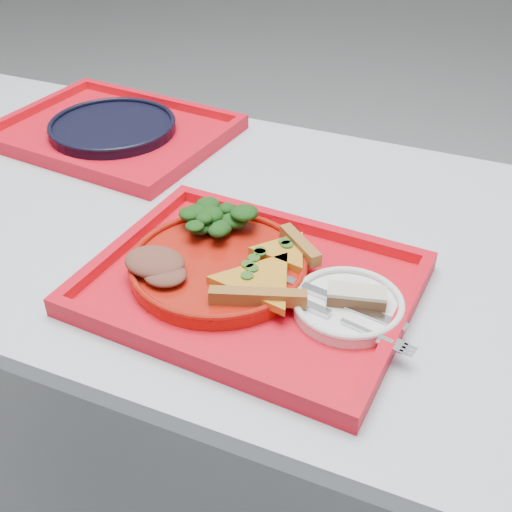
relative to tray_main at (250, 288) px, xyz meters
name	(u,v)px	position (x,y,z in m)	size (l,w,h in m)	color
ground	(218,480)	(-0.16, 0.16, -0.76)	(10.00, 10.00, 0.00)	#919499
table	(205,251)	(-0.16, 0.16, -0.08)	(1.60, 0.80, 0.75)	silver
tray_main	(250,288)	(0.00, 0.00, 0.00)	(0.45, 0.35, 0.01)	red
tray_far	(114,134)	(-0.47, 0.36, 0.00)	(0.45, 0.35, 0.01)	red
dinner_plate	(219,267)	(-0.05, 0.01, 0.02)	(0.26, 0.26, 0.02)	#A6160B
side_plate	(348,307)	(0.15, 0.00, 0.01)	(0.15, 0.15, 0.01)	white
navy_plate	(113,128)	(-0.47, 0.36, 0.01)	(0.26, 0.26, 0.02)	black
pizza_slice_a	(260,280)	(0.02, -0.02, 0.03)	(0.15, 0.13, 0.02)	yellow
pizza_slice_b	(284,250)	(0.03, 0.06, 0.03)	(0.11, 0.09, 0.02)	yellow
salad_heap	(215,218)	(-0.09, 0.08, 0.05)	(0.10, 0.09, 0.05)	black
meat_portion	(155,262)	(-0.13, -0.04, 0.04)	(0.09, 0.07, 0.03)	brown
dessert_bar	(357,296)	(0.15, 0.01, 0.03)	(0.08, 0.05, 0.02)	#4F2E1A
knife	(342,301)	(0.14, 0.00, 0.02)	(0.18, 0.02, 0.01)	silver
fork	(340,319)	(0.15, -0.04, 0.02)	(0.18, 0.02, 0.01)	silver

